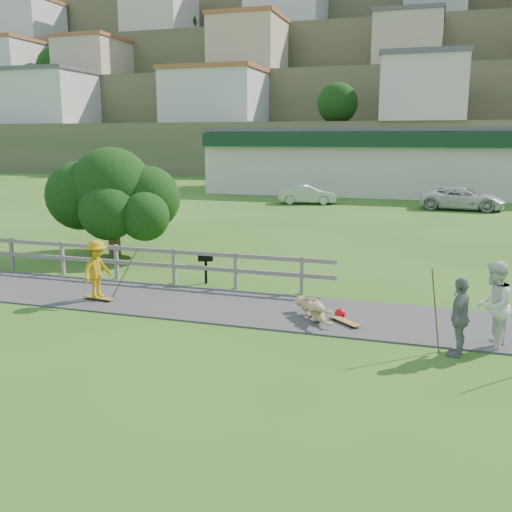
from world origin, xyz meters
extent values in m
plane|color=#2B5C1A|center=(0.00, 0.00, 0.00)|extent=(260.00, 260.00, 0.00)
cube|color=#39393C|center=(0.00, 1.50, 0.02)|extent=(34.00, 3.00, 0.04)
cube|color=slate|center=(-8.00, 3.30, 0.55)|extent=(0.10, 0.10, 1.10)
cube|color=slate|center=(-6.00, 3.30, 0.55)|extent=(0.10, 0.10, 1.10)
cube|color=slate|center=(-4.00, 3.30, 0.55)|extent=(0.10, 0.10, 1.10)
cube|color=slate|center=(-2.00, 3.30, 0.55)|extent=(0.10, 0.10, 1.10)
cube|color=slate|center=(0.00, 3.30, 0.55)|extent=(0.10, 0.10, 1.10)
cube|color=slate|center=(2.00, 3.30, 0.55)|extent=(0.10, 0.10, 1.10)
cube|color=slate|center=(-4.50, 3.30, 1.00)|extent=(15.00, 0.08, 0.12)
cube|color=slate|center=(-4.50, 3.30, 0.55)|extent=(15.00, 0.08, 0.12)
cube|color=beige|center=(4.00, 35.00, 2.40)|extent=(32.00, 10.00, 4.80)
cube|color=#133420|center=(4.00, 29.80, 4.20)|extent=(32.00, 0.60, 1.00)
cube|color=#515056|center=(4.00, 35.00, 4.95)|extent=(32.50, 10.50, 0.30)
cube|color=#475331|center=(0.00, 55.00, 3.00)|extent=(220.00, 14.00, 6.00)
cube|color=beige|center=(0.00, 55.00, 9.50)|extent=(10.00, 9.00, 7.00)
cube|color=#515056|center=(0.00, 55.00, 13.25)|extent=(10.40, 9.40, 0.50)
cube|color=#475331|center=(0.00, 68.00, 6.50)|extent=(220.00, 14.00, 13.00)
cube|color=beige|center=(0.00, 68.00, 16.50)|extent=(10.00, 9.00, 7.00)
cube|color=#515056|center=(0.00, 68.00, 20.25)|extent=(10.40, 9.40, 0.50)
cube|color=#475331|center=(0.00, 81.00, 10.50)|extent=(220.00, 14.00, 21.00)
cube|color=#475331|center=(0.00, 94.00, 15.00)|extent=(220.00, 14.00, 30.00)
cube|color=#475331|center=(0.00, 108.00, 20.00)|extent=(220.00, 14.00, 40.00)
imported|color=#B98A11|center=(-3.14, 0.92, 0.80)|extent=(0.70, 1.09, 1.60)
imported|color=tan|center=(2.82, 1.03, 0.29)|extent=(1.52, 1.29, 0.59)
imported|color=silver|center=(6.78, 0.30, 0.95)|extent=(0.98, 1.11, 1.91)
imported|color=gray|center=(6.11, -0.29, 0.83)|extent=(0.60, 1.03, 1.65)
imported|color=#ACAEB4|center=(-2.73, 25.37, 0.63)|extent=(4.00, 2.12, 1.25)
imported|color=silver|center=(7.08, 25.10, 0.70)|extent=(5.14, 2.62, 1.39)
sphere|color=red|center=(3.42, 1.38, 0.13)|extent=(0.27, 0.27, 0.27)
cylinder|color=brown|center=(-2.54, 1.32, 0.85)|extent=(0.03, 0.03, 1.70)
cylinder|color=brown|center=(5.63, -0.23, 0.90)|extent=(0.03, 0.03, 1.79)
camera|label=1|loc=(5.49, -12.13, 4.42)|focal=40.00mm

